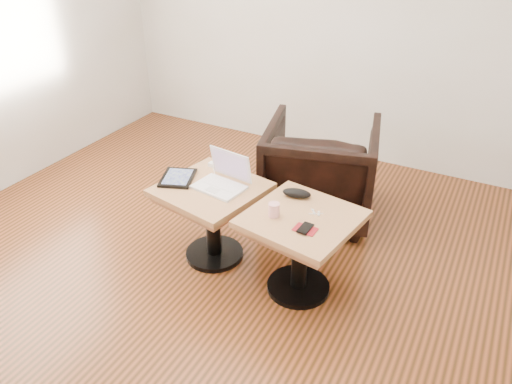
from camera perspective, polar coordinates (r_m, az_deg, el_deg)
The scene contains 11 objects.
room_shell at distance 2.55m, azimuth -6.15°, elevation 12.47°, with size 4.52×4.52×2.71m.
side_table_left at distance 3.26m, azimuth -5.05°, elevation -1.48°, with size 0.71×0.71×0.55m.
side_table_right at distance 2.98m, azimuth 5.17°, elevation -4.96°, with size 0.70×0.70×0.55m.
laptop at distance 3.18m, azimuth -3.80°, elevation 1.41°, with size 0.34×0.30×0.22m.
tablet at distance 3.30m, azimuth -8.93°, elevation 1.62°, with size 0.28×0.31×0.02m.
charging_adapter at distance 3.44m, azimuth -5.02°, elevation 3.18°, with size 0.04×0.04×0.03m, color white.
glasses_case at distance 3.07m, azimuth 4.68°, elevation -0.13°, with size 0.18×0.08×0.06m, color black.
striped_cup at distance 2.87m, azimuth 2.06°, elevation -2.04°, with size 0.06×0.06×0.08m, color #F36B79.
earbuds_tangle at distance 2.93m, azimuth 6.87°, elevation -2.35°, with size 0.08×0.05×0.02m.
phone_on_sleeve at distance 2.78m, azimuth 5.65°, elevation -4.21°, with size 0.13×0.11×0.02m.
armchair at distance 3.79m, azimuth 7.35°, elevation 2.53°, with size 0.80×0.82×0.75m, color black.
Camera 1 is at (1.37, -2.01, 2.13)m, focal length 35.00 mm.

